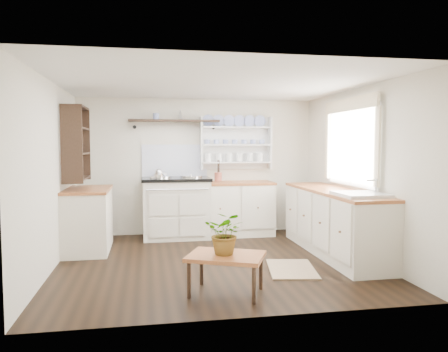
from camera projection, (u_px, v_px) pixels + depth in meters
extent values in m
cube|color=black|center=(215.00, 261.00, 5.71)|extent=(4.00, 3.80, 0.01)
cube|color=beige|center=(198.00, 166.00, 7.50)|extent=(4.00, 0.02, 2.30)
cube|color=beige|center=(359.00, 172.00, 5.98)|extent=(0.02, 3.80, 2.30)
cube|color=beige|center=(52.00, 176.00, 5.28)|extent=(0.02, 3.80, 2.30)
cube|color=white|center=(214.00, 84.00, 5.55)|extent=(4.00, 3.80, 0.01)
cube|color=white|center=(351.00, 146.00, 6.09)|extent=(0.04, 1.40, 1.00)
cube|color=white|center=(350.00, 146.00, 6.09)|extent=(0.02, 1.50, 1.10)
cube|color=#FFF4CB|center=(349.00, 105.00, 6.05)|extent=(0.04, 1.55, 0.18)
cube|color=beige|center=(176.00, 209.00, 7.15)|extent=(1.07, 0.69, 0.94)
cube|color=black|center=(176.00, 179.00, 7.12)|extent=(1.11, 0.73, 0.05)
cylinder|color=silver|center=(161.00, 177.00, 7.07)|extent=(0.36, 0.36, 0.03)
cylinder|color=silver|center=(191.00, 176.00, 7.16)|extent=(0.36, 0.36, 0.03)
cylinder|color=silver|center=(178.00, 189.00, 6.75)|extent=(0.96, 0.02, 0.02)
cube|color=silver|center=(235.00, 209.00, 7.36)|extent=(1.25, 0.60, 0.88)
cube|color=brown|center=(235.00, 183.00, 7.33)|extent=(1.27, 0.63, 0.04)
cube|color=silver|center=(334.00, 223.00, 6.08)|extent=(0.60, 2.40, 0.88)
cube|color=brown|center=(335.00, 191.00, 6.04)|extent=(0.62, 2.43, 0.04)
cube|color=white|center=(360.00, 204.00, 5.31)|extent=(0.55, 0.60, 0.28)
cylinder|color=silver|center=(376.00, 188.00, 5.33)|extent=(0.02, 0.02, 0.22)
cube|color=silver|center=(88.00, 220.00, 6.27)|extent=(0.60, 1.10, 0.88)
cube|color=brown|center=(88.00, 190.00, 6.24)|extent=(0.62, 1.13, 0.04)
cube|color=white|center=(235.00, 143.00, 7.56)|extent=(1.20, 0.03, 0.90)
cube|color=white|center=(236.00, 143.00, 7.47)|extent=(1.20, 0.22, 0.02)
cylinder|color=navy|center=(236.00, 127.00, 7.46)|extent=(0.20, 0.02, 0.20)
cube|color=black|center=(174.00, 121.00, 7.24)|extent=(1.50, 0.24, 0.04)
cone|color=black|center=(135.00, 127.00, 7.21)|extent=(0.06, 0.20, 0.06)
cone|color=black|center=(212.00, 128.00, 7.43)|extent=(0.06, 0.20, 0.06)
cube|color=black|center=(76.00, 143.00, 6.16)|extent=(0.28, 0.80, 1.05)
cylinder|color=#AC523F|center=(218.00, 177.00, 7.35)|extent=(0.12, 0.12, 0.15)
cube|color=brown|center=(226.00, 256.00, 4.44)|extent=(0.90, 0.79, 0.04)
cylinder|color=black|center=(189.00, 280.00, 4.32)|extent=(0.04, 0.04, 0.37)
cylinder|color=black|center=(201.00, 268.00, 4.75)|extent=(0.04, 0.04, 0.37)
cylinder|color=black|center=(254.00, 285.00, 4.17)|extent=(0.04, 0.04, 0.37)
cylinder|color=black|center=(261.00, 272.00, 4.59)|extent=(0.04, 0.04, 0.37)
imported|color=#3F7233|center=(226.00, 233.00, 4.43)|extent=(0.51, 0.49, 0.44)
cube|color=olive|center=(292.00, 269.00, 5.33)|extent=(0.69, 0.93, 0.02)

